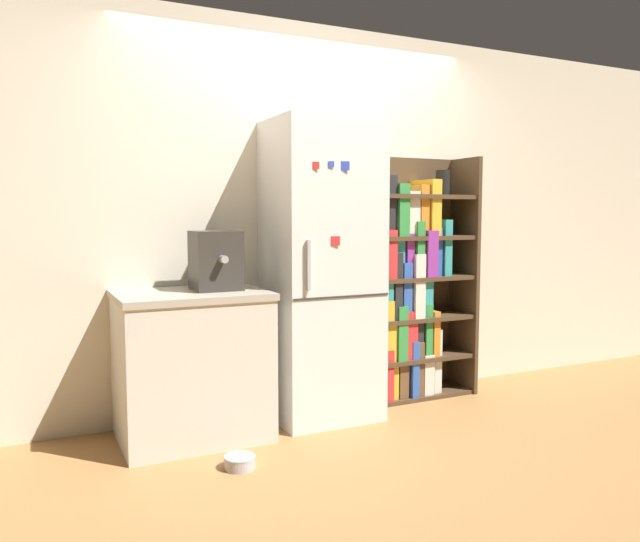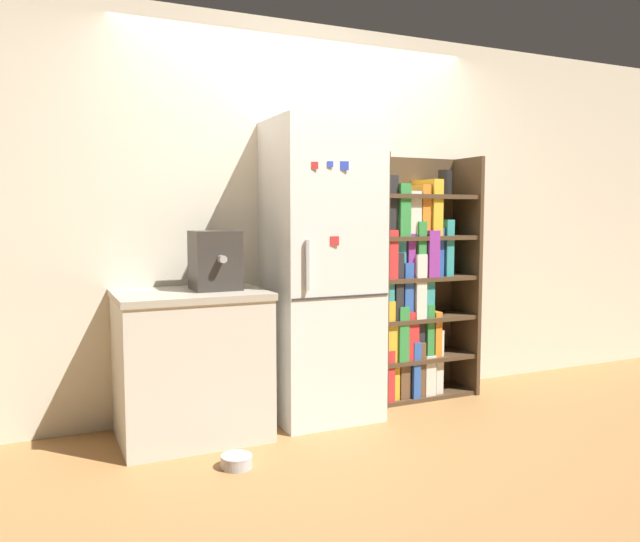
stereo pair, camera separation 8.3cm
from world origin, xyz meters
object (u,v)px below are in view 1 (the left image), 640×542
Objects in this scene: bookshelf at (408,287)px; pet_bowl at (240,461)px; refrigerator at (321,271)px; espresso_machine at (216,260)px.

pet_bowl is at bearing -154.67° from bookshelf.
refrigerator is 0.79m from bookshelf.
refrigerator reaches higher than pet_bowl.
refrigerator is 11.46× the size of pet_bowl.
bookshelf reaches higher than espresso_machine.
bookshelf reaches higher than pet_bowl.
espresso_machine is 2.10× the size of pet_bowl.
pet_bowl is (-0.06, -0.57, -1.01)m from espresso_machine.
bookshelf is at bearing 5.76° from espresso_machine.
pet_bowl is (-1.52, -0.72, -0.76)m from bookshelf.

